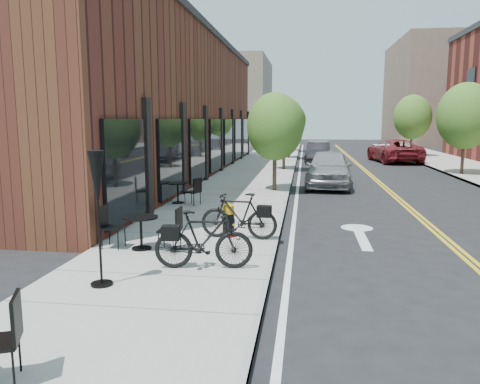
{
  "coord_description": "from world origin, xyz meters",
  "views": [
    {
      "loc": [
        0.57,
        -9.31,
        2.89
      ],
      "look_at": [
        -1.1,
        2.7,
        1.0
      ],
      "focal_mm": 35.0,
      "sensor_mm": 36.0,
      "label": 1
    }
  ],
  "objects_px": {
    "bicycle_right": "(204,240)",
    "parked_car_far": "(394,151)",
    "fire_hydrant": "(228,220)",
    "bicycle_left": "(239,216)",
    "bistro_set_c": "(178,190)",
    "patio_umbrella": "(97,190)",
    "parked_car_b": "(318,153)",
    "bistro_set_b": "(141,228)",
    "parked_car_c": "(318,150)",
    "parked_car_a": "(329,168)"
  },
  "relations": [
    {
      "from": "bicycle_right",
      "to": "parked_car_a",
      "type": "bearing_deg",
      "value": -20.64
    },
    {
      "from": "bicycle_left",
      "to": "bistro_set_b",
      "type": "bearing_deg",
      "value": -54.79
    },
    {
      "from": "patio_umbrella",
      "to": "parked_car_a",
      "type": "bearing_deg",
      "value": 71.67
    },
    {
      "from": "bistro_set_c",
      "to": "parked_car_b",
      "type": "height_order",
      "value": "parked_car_b"
    },
    {
      "from": "bicycle_left",
      "to": "parked_car_b",
      "type": "relative_size",
      "value": 0.44
    },
    {
      "from": "parked_car_a",
      "to": "bicycle_right",
      "type": "bearing_deg",
      "value": -99.66
    },
    {
      "from": "bicycle_right",
      "to": "parked_car_far",
      "type": "distance_m",
      "value": 25.84
    },
    {
      "from": "bicycle_right",
      "to": "parked_car_b",
      "type": "height_order",
      "value": "parked_car_b"
    },
    {
      "from": "bistro_set_b",
      "to": "parked_car_b",
      "type": "bearing_deg",
      "value": 80.36
    },
    {
      "from": "bistro_set_c",
      "to": "patio_umbrella",
      "type": "distance_m",
      "value": 7.91
    },
    {
      "from": "fire_hydrant",
      "to": "bicycle_left",
      "type": "xyz_separation_m",
      "value": [
        0.28,
        -0.19,
        0.15
      ]
    },
    {
      "from": "bicycle_right",
      "to": "parked_car_b",
      "type": "xyz_separation_m",
      "value": [
        2.7,
        23.49,
        0.0
      ]
    },
    {
      "from": "bicycle_left",
      "to": "parked_car_a",
      "type": "height_order",
      "value": "parked_car_a"
    },
    {
      "from": "fire_hydrant",
      "to": "parked_car_c",
      "type": "xyz_separation_m",
      "value": [
        2.74,
        24.78,
        0.13
      ]
    },
    {
      "from": "patio_umbrella",
      "to": "parked_car_b",
      "type": "bearing_deg",
      "value": 80.25
    },
    {
      "from": "fire_hydrant",
      "to": "parked_car_far",
      "type": "bearing_deg",
      "value": 53.82
    },
    {
      "from": "patio_umbrella",
      "to": "parked_car_a",
      "type": "xyz_separation_m",
      "value": [
        4.38,
        13.23,
        -0.95
      ]
    },
    {
      "from": "bicycle_left",
      "to": "bicycle_right",
      "type": "bearing_deg",
      "value": -4.18
    },
    {
      "from": "bicycle_left",
      "to": "parked_car_c",
      "type": "distance_m",
      "value": 25.08
    },
    {
      "from": "parked_car_b",
      "to": "parked_car_c",
      "type": "xyz_separation_m",
      "value": [
        0.1,
        3.77,
        -0.04
      ]
    },
    {
      "from": "bicycle_left",
      "to": "bistro_set_c",
      "type": "relative_size",
      "value": 1.08
    },
    {
      "from": "parked_car_c",
      "to": "parked_car_far",
      "type": "xyz_separation_m",
      "value": [
        5.02,
        -2.64,
        0.13
      ]
    },
    {
      "from": "fire_hydrant",
      "to": "parked_car_far",
      "type": "distance_m",
      "value": 23.46
    },
    {
      "from": "parked_car_a",
      "to": "parked_car_far",
      "type": "height_order",
      "value": "parked_car_a"
    },
    {
      "from": "fire_hydrant",
      "to": "bicycle_right",
      "type": "distance_m",
      "value": 2.49
    },
    {
      "from": "parked_car_c",
      "to": "bicycle_left",
      "type": "bearing_deg",
      "value": -95.49
    },
    {
      "from": "bicycle_left",
      "to": "parked_car_far",
      "type": "distance_m",
      "value": 23.55
    },
    {
      "from": "parked_car_c",
      "to": "bicycle_right",
      "type": "bearing_deg",
      "value": -95.71
    },
    {
      "from": "bistro_set_b",
      "to": "patio_umbrella",
      "type": "xyz_separation_m",
      "value": [
        0.1,
        -2.23,
        1.16
      ]
    },
    {
      "from": "bistro_set_c",
      "to": "parked_car_b",
      "type": "xyz_separation_m",
      "value": [
        5.04,
        16.82,
        0.11
      ]
    },
    {
      "from": "bicycle_left",
      "to": "parked_car_b",
      "type": "distance_m",
      "value": 21.32
    },
    {
      "from": "bicycle_left",
      "to": "parked_car_b",
      "type": "bearing_deg",
      "value": 177.78
    },
    {
      "from": "patio_umbrella",
      "to": "parked_car_c",
      "type": "bearing_deg",
      "value": 81.34
    },
    {
      "from": "fire_hydrant",
      "to": "patio_umbrella",
      "type": "distance_m",
      "value": 4.12
    },
    {
      "from": "bistro_set_b",
      "to": "parked_car_b",
      "type": "height_order",
      "value": "parked_car_b"
    },
    {
      "from": "bistro_set_c",
      "to": "parked_car_far",
      "type": "distance_m",
      "value": 20.63
    },
    {
      "from": "bistro_set_c",
      "to": "patio_umbrella",
      "type": "bearing_deg",
      "value": -60.72
    },
    {
      "from": "bicycle_right",
      "to": "patio_umbrella",
      "type": "relative_size",
      "value": 0.81
    },
    {
      "from": "fire_hydrant",
      "to": "patio_umbrella",
      "type": "relative_size",
      "value": 0.36
    },
    {
      "from": "patio_umbrella",
      "to": "bicycle_right",
      "type": "bearing_deg",
      "value": 36.19
    },
    {
      "from": "bicycle_left",
      "to": "fire_hydrant",
      "type": "bearing_deg",
      "value": -120.04
    },
    {
      "from": "fire_hydrant",
      "to": "parked_car_a",
      "type": "distance_m",
      "value": 10.04
    },
    {
      "from": "bistro_set_c",
      "to": "bicycle_right",
      "type": "bearing_deg",
      "value": -47.4
    },
    {
      "from": "fire_hydrant",
      "to": "patio_umbrella",
      "type": "height_order",
      "value": "patio_umbrella"
    },
    {
      "from": "parked_car_far",
      "to": "bicycle_left",
      "type": "bearing_deg",
      "value": 64.01
    },
    {
      "from": "bistro_set_b",
      "to": "bicycle_right",
      "type": "bearing_deg",
      "value": -33.37
    },
    {
      "from": "bistro_set_b",
      "to": "bistro_set_c",
      "type": "relative_size",
      "value": 1.02
    },
    {
      "from": "bistro_set_c",
      "to": "parked_car_far",
      "type": "xyz_separation_m",
      "value": [
        10.16,
        17.96,
        0.21
      ]
    },
    {
      "from": "parked_car_a",
      "to": "fire_hydrant",
      "type": "bearing_deg",
      "value": -102.59
    },
    {
      "from": "bicycle_right",
      "to": "bicycle_left",
      "type": "bearing_deg",
      "value": -15.68
    }
  ]
}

